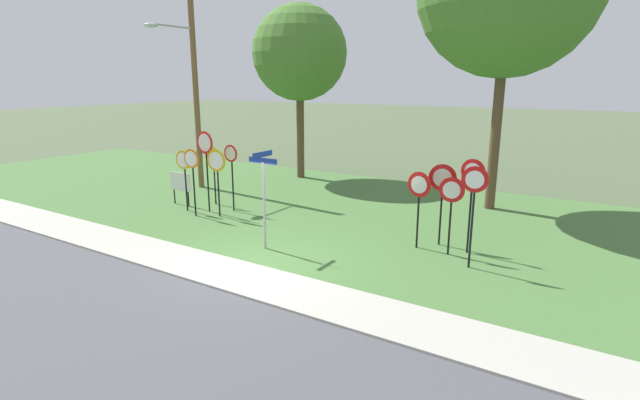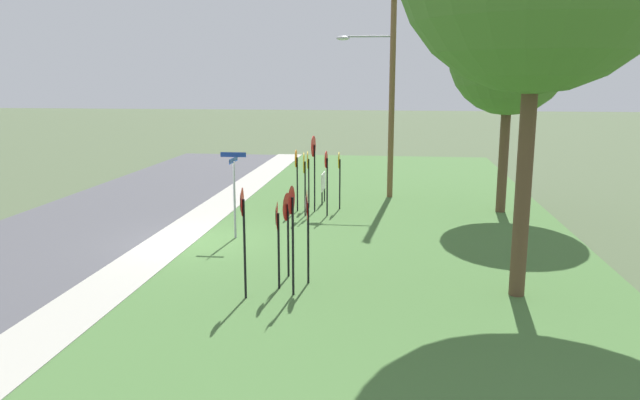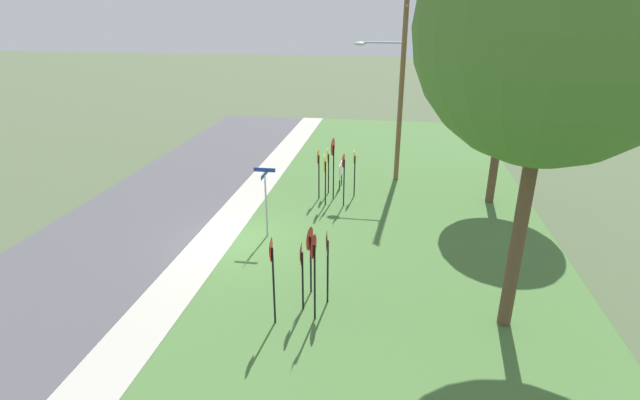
{
  "view_description": "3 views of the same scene",
  "coord_description": "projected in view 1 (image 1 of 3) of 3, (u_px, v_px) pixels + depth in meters",
  "views": [
    {
      "loc": [
        7.64,
        -8.92,
        4.65
      ],
      "look_at": [
        0.08,
        3.04,
        1.12
      ],
      "focal_mm": 26.95,
      "sensor_mm": 36.0,
      "label": 1
    },
    {
      "loc": [
        17.83,
        6.1,
        5.07
      ],
      "look_at": [
        -0.01,
        3.91,
        1.45
      ],
      "focal_mm": 34.12,
      "sensor_mm": 36.0,
      "label": 2
    },
    {
      "loc": [
        15.35,
        5.71,
        8.12
      ],
      "look_at": [
        -0.82,
        3.13,
        1.54
      ],
      "focal_mm": 26.5,
      "sensor_mm": 36.0,
      "label": 3
    }
  ],
  "objects": [
    {
      "name": "stop_sign_near_left",
      "position": [
        206.0,
        153.0,
        16.85
      ],
      "size": [
        0.79,
        0.11,
        2.9
      ],
      "rotation": [
        0.0,
        0.0,
        -0.07
      ],
      "color": "black",
      "rests_on": "grass_median"
    },
    {
      "name": "yield_sign_center",
      "position": [
        442.0,
        185.0,
        13.43
      ],
      "size": [
        0.76,
        0.17,
        2.36
      ],
      "rotation": [
        0.0,
        0.0,
        0.18
      ],
      "color": "black",
      "rests_on": "grass_median"
    },
    {
      "name": "stop_sign_far_right",
      "position": [
        213.0,
        163.0,
        18.03
      ],
      "size": [
        0.63,
        0.1,
        2.23
      ],
      "rotation": [
        0.0,
        0.0,
        0.03
      ],
      "color": "black",
      "rests_on": "grass_median"
    },
    {
      "name": "stop_sign_center_tall",
      "position": [
        217.0,
        168.0,
        16.35
      ],
      "size": [
        0.76,
        0.12,
        2.36
      ],
      "rotation": [
        0.0,
        0.0,
        0.1
      ],
      "color": "black",
      "rests_on": "grass_median"
    },
    {
      "name": "street_name_post",
      "position": [
        264.0,
        191.0,
        13.18
      ],
      "size": [
        0.96,
        0.82,
        2.75
      ],
      "rotation": [
        0.0,
        0.0,
        0.0
      ],
      "color": "#9EA0A8",
      "rests_on": "grass_median"
    },
    {
      "name": "yield_sign_near_left",
      "position": [
        419.0,
        192.0,
        13.23
      ],
      "size": [
        0.71,
        0.13,
        2.19
      ],
      "rotation": [
        0.0,
        0.0,
        -0.12
      ],
      "color": "black",
      "rests_on": "grass_median"
    },
    {
      "name": "notice_board",
      "position": [
        180.0,
        183.0,
        18.14
      ],
      "size": [
        1.1,
        0.06,
        1.25
      ],
      "rotation": [
        0.0,
        0.0,
        -0.01
      ],
      "color": "black",
      "rests_on": "grass_median"
    },
    {
      "name": "sidewalk_strip",
      "position": [
        233.0,
        275.0,
        11.73
      ],
      "size": [
        44.0,
        1.6,
        0.06
      ],
      "primitive_type": "cube",
      "color": "#ADAA9E",
      "rests_on": "ground_plane"
    },
    {
      "name": "yield_sign_far_right",
      "position": [
        451.0,
        198.0,
        12.69
      ],
      "size": [
        0.68,
        0.13,
        2.15
      ],
      "rotation": [
        0.0,
        0.0,
        0.13
      ],
      "color": "black",
      "rests_on": "grass_median"
    },
    {
      "name": "oak_tree_left",
      "position": [
        300.0,
        53.0,
        22.21
      ],
      "size": [
        4.4,
        4.4,
        8.05
      ],
      "color": "brown",
      "rests_on": "grass_median"
    },
    {
      "name": "stop_sign_near_right",
      "position": [
        184.0,
        168.0,
        17.11
      ],
      "size": [
        0.68,
        0.12,
        2.21
      ],
      "rotation": [
        0.0,
        0.0,
        0.11
      ],
      "color": "black",
      "rests_on": "grass_median"
    },
    {
      "name": "grass_median",
      "position": [
        362.0,
        213.0,
        17.31
      ],
      "size": [
        44.0,
        12.0,
        0.04
      ],
      "primitive_type": "cube",
      "color": "#477038",
      "rests_on": "ground_plane"
    },
    {
      "name": "yield_sign_near_right",
      "position": [
        472.0,
        184.0,
        12.75
      ],
      "size": [
        0.66,
        0.11,
        2.61
      ],
      "rotation": [
        0.0,
        0.0,
        -0.08
      ],
      "color": "black",
      "rests_on": "grass_median"
    },
    {
      "name": "stop_sign_far_left",
      "position": [
        231.0,
        164.0,
        17.06
      ],
      "size": [
        0.62,
        0.1,
        2.42
      ],
      "rotation": [
        0.0,
        0.0,
        -0.04
      ],
      "color": "black",
      "rests_on": "grass_median"
    },
    {
      "name": "stop_sign_far_center",
      "position": [
        192.0,
        168.0,
        16.41
      ],
      "size": [
        0.66,
        0.1,
        2.36
      ],
      "rotation": [
        0.0,
        0.0,
        0.05
      ],
      "color": "black",
      "rests_on": "grass_median"
    },
    {
      "name": "utility_pole",
      "position": [
        192.0,
        71.0,
        20.08
      ],
      "size": [
        2.1,
        2.47,
        9.31
      ],
      "color": "brown",
      "rests_on": "grass_median"
    },
    {
      "name": "road_asphalt",
      "position": [
        79.0,
        352.0,
        8.46
      ],
      "size": [
        44.0,
        6.4,
        0.01
      ],
      "primitive_type": "cube",
      "color": "#4C4C51",
      "rests_on": "ground_plane"
    },
    {
      "name": "yield_sign_far_left",
      "position": [
        474.0,
        194.0,
        11.7
      ],
      "size": [
        0.65,
        0.13,
        2.61
      ],
      "rotation": [
        0.0,
        0.0,
        0.13
      ],
      "color": "black",
      "rests_on": "grass_median"
    },
    {
      "name": "ground_plane",
      "position": [
        255.0,
        266.0,
        12.4
      ],
      "size": [
        160.0,
        160.0,
        0.0
      ],
      "primitive_type": "plane",
      "color": "#4C5B3D"
    }
  ]
}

